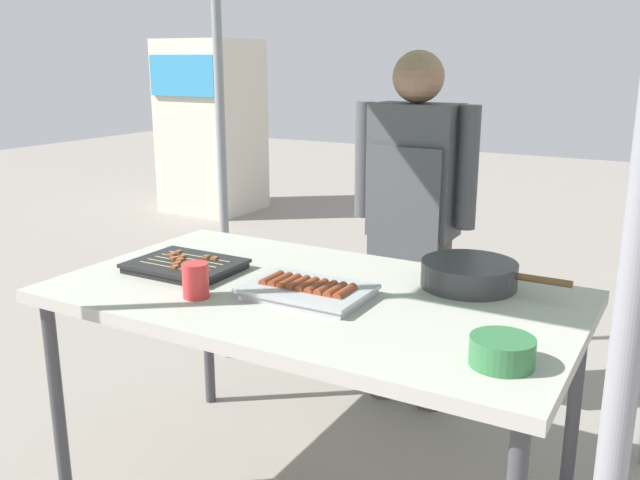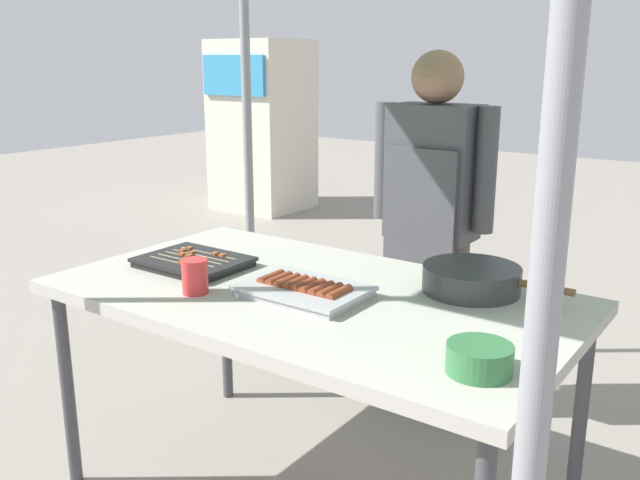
{
  "view_description": "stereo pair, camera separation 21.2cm",
  "coord_description": "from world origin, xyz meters",
  "px_view_note": "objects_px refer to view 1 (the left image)",
  "views": [
    {
      "loc": [
        1.01,
        -1.73,
        1.44
      ],
      "look_at": [
        0.0,
        0.05,
        0.9
      ],
      "focal_mm": 38.58,
      "sensor_mm": 36.0,
      "label": 1
    },
    {
      "loc": [
        1.19,
        -1.62,
        1.44
      ],
      "look_at": [
        0.0,
        0.05,
        0.9
      ],
      "focal_mm": 38.58,
      "sensor_mm": 36.0,
      "label": 2
    }
  ],
  "objects_px": {
    "tray_meat_skewers": "(185,266)",
    "condiment_bowl": "(502,351)",
    "drink_cup_near_edge": "(196,280)",
    "neighbor_stall_right": "(211,126)",
    "cooking_wok": "(470,273)",
    "stall_table": "(312,307)",
    "tray_grilled_sausages": "(307,290)",
    "vendor_woman": "(412,206)"
  },
  "relations": [
    {
      "from": "condiment_bowl",
      "to": "neighbor_stall_right",
      "type": "bearing_deg",
      "value": 135.43
    },
    {
      "from": "cooking_wok",
      "to": "neighbor_stall_right",
      "type": "bearing_deg",
      "value": 137.78
    },
    {
      "from": "tray_grilled_sausages",
      "to": "tray_meat_skewers",
      "type": "height_order",
      "value": "tray_grilled_sausages"
    },
    {
      "from": "tray_meat_skewers",
      "to": "condiment_bowl",
      "type": "relative_size",
      "value": 2.31
    },
    {
      "from": "stall_table",
      "to": "condiment_bowl",
      "type": "distance_m",
      "value": 0.7
    },
    {
      "from": "stall_table",
      "to": "tray_meat_skewers",
      "type": "bearing_deg",
      "value": -175.96
    },
    {
      "from": "cooking_wok",
      "to": "neighbor_stall_right",
      "type": "distance_m",
      "value": 4.84
    },
    {
      "from": "tray_meat_skewers",
      "to": "stall_table",
      "type": "bearing_deg",
      "value": 4.04
    },
    {
      "from": "cooking_wok",
      "to": "condiment_bowl",
      "type": "distance_m",
      "value": 0.57
    },
    {
      "from": "cooking_wok",
      "to": "condiment_bowl",
      "type": "xyz_separation_m",
      "value": [
        0.24,
        -0.52,
        -0.01
      ]
    },
    {
      "from": "tray_meat_skewers",
      "to": "drink_cup_near_edge",
      "type": "bearing_deg",
      "value": -43.15
    },
    {
      "from": "tray_grilled_sausages",
      "to": "tray_meat_skewers",
      "type": "bearing_deg",
      "value": 177.5
    },
    {
      "from": "cooking_wok",
      "to": "vendor_woman",
      "type": "distance_m",
      "value": 0.68
    },
    {
      "from": "neighbor_stall_right",
      "to": "tray_meat_skewers",
      "type": "bearing_deg",
      "value": -52.85
    },
    {
      "from": "tray_meat_skewers",
      "to": "condiment_bowl",
      "type": "distance_m",
      "value": 1.15
    },
    {
      "from": "cooking_wok",
      "to": "drink_cup_near_edge",
      "type": "xyz_separation_m",
      "value": [
        -0.68,
        -0.5,
        0.01
      ]
    },
    {
      "from": "tray_meat_skewers",
      "to": "condiment_bowl",
      "type": "bearing_deg",
      "value": -10.4
    },
    {
      "from": "neighbor_stall_right",
      "to": "stall_table",
      "type": "bearing_deg",
      "value": -48.03
    },
    {
      "from": "tray_grilled_sausages",
      "to": "neighbor_stall_right",
      "type": "distance_m",
      "value": 4.8
    },
    {
      "from": "condiment_bowl",
      "to": "neighbor_stall_right",
      "type": "height_order",
      "value": "neighbor_stall_right"
    },
    {
      "from": "tray_grilled_sausages",
      "to": "condiment_bowl",
      "type": "xyz_separation_m",
      "value": [
        0.64,
        -0.19,
        0.01
      ]
    },
    {
      "from": "stall_table",
      "to": "drink_cup_near_edge",
      "type": "relative_size",
      "value": 15.02
    },
    {
      "from": "condiment_bowl",
      "to": "neighbor_stall_right",
      "type": "xyz_separation_m",
      "value": [
        -3.82,
        3.77,
        0.03
      ]
    },
    {
      "from": "stall_table",
      "to": "cooking_wok",
      "type": "bearing_deg",
      "value": 34.3
    },
    {
      "from": "drink_cup_near_edge",
      "to": "vendor_woman",
      "type": "height_order",
      "value": "vendor_woman"
    },
    {
      "from": "neighbor_stall_right",
      "to": "condiment_bowl",
      "type": "bearing_deg",
      "value": -44.57
    },
    {
      "from": "stall_table",
      "to": "tray_meat_skewers",
      "type": "relative_size",
      "value": 4.53
    },
    {
      "from": "tray_grilled_sausages",
      "to": "cooking_wok",
      "type": "bearing_deg",
      "value": 40.34
    },
    {
      "from": "drink_cup_near_edge",
      "to": "neighbor_stall_right",
      "type": "xyz_separation_m",
      "value": [
        -2.9,
        3.75,
        0.01
      ]
    },
    {
      "from": "stall_table",
      "to": "drink_cup_near_edge",
      "type": "height_order",
      "value": "drink_cup_near_edge"
    },
    {
      "from": "condiment_bowl",
      "to": "neighbor_stall_right",
      "type": "relative_size",
      "value": 0.09
    },
    {
      "from": "cooking_wok",
      "to": "neighbor_stall_right",
      "type": "height_order",
      "value": "neighbor_stall_right"
    },
    {
      "from": "tray_meat_skewers",
      "to": "cooking_wok",
      "type": "xyz_separation_m",
      "value": [
        0.88,
        0.31,
        0.03
      ]
    },
    {
      "from": "stall_table",
      "to": "tray_grilled_sausages",
      "type": "xyz_separation_m",
      "value": [
        0.02,
        -0.05,
        0.07
      ]
    },
    {
      "from": "condiment_bowl",
      "to": "vendor_woman",
      "type": "distance_m",
      "value": 1.25
    },
    {
      "from": "tray_meat_skewers",
      "to": "cooking_wok",
      "type": "bearing_deg",
      "value": 19.47
    },
    {
      "from": "tray_grilled_sausages",
      "to": "neighbor_stall_right",
      "type": "height_order",
      "value": "neighbor_stall_right"
    },
    {
      "from": "drink_cup_near_edge",
      "to": "neighbor_stall_right",
      "type": "height_order",
      "value": "neighbor_stall_right"
    },
    {
      "from": "cooking_wok",
      "to": "stall_table",
      "type": "bearing_deg",
      "value": -145.7
    },
    {
      "from": "condiment_bowl",
      "to": "tray_grilled_sausages",
      "type": "bearing_deg",
      "value": 163.75
    },
    {
      "from": "tray_meat_skewers",
      "to": "neighbor_stall_right",
      "type": "relative_size",
      "value": 0.22
    },
    {
      "from": "tray_meat_skewers",
      "to": "vendor_woman",
      "type": "xyz_separation_m",
      "value": [
        0.47,
        0.85,
        0.1
      ]
    }
  ]
}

